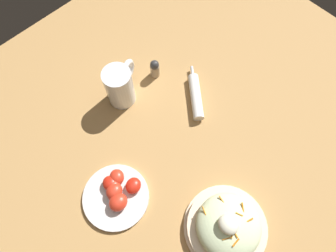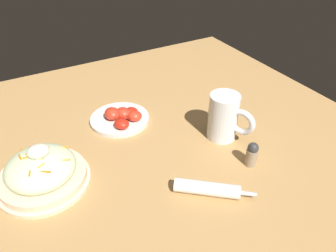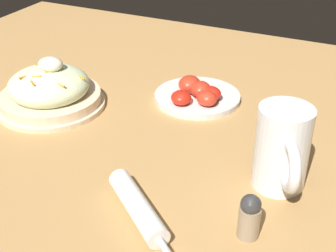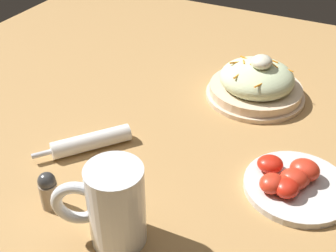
{
  "view_description": "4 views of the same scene",
  "coord_description": "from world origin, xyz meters",
  "px_view_note": "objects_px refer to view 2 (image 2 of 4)",
  "views": [
    {
      "loc": [
        0.15,
        -0.26,
        0.81
      ],
      "look_at": [
        -0.08,
        -0.04,
        0.07
      ],
      "focal_mm": 31.32,
      "sensor_mm": 36.0,
      "label": 1
    },
    {
      "loc": [
        0.22,
        0.52,
        0.56
      ],
      "look_at": [
        -0.11,
        -0.07,
        0.08
      ],
      "focal_mm": 34.52,
      "sensor_mm": 36.0,
      "label": 2
    },
    {
      "loc": [
        -0.37,
        0.57,
        0.46
      ],
      "look_at": [
        -0.09,
        -0.02,
        0.07
      ],
      "focal_mm": 51.22,
      "sensor_mm": 36.0,
      "label": 3
    },
    {
      "loc": [
        -0.64,
        -0.32,
        0.52
      ],
      "look_at": [
        -0.08,
        -0.04,
        0.08
      ],
      "focal_mm": 47.59,
      "sensor_mm": 36.0,
      "label": 4
    }
  ],
  "objects_px": {
    "beer_mug": "(224,119)",
    "tomato_plate": "(122,117)",
    "napkin_roll": "(208,189)",
    "salad_plate": "(42,172)",
    "salt_shaker": "(252,154)"
  },
  "relations": [
    {
      "from": "salad_plate",
      "to": "tomato_plate",
      "type": "distance_m",
      "value": 0.3
    },
    {
      "from": "beer_mug",
      "to": "napkin_roll",
      "type": "distance_m",
      "value": 0.23
    },
    {
      "from": "beer_mug",
      "to": "napkin_roll",
      "type": "xyz_separation_m",
      "value": [
        0.16,
        0.16,
        -0.04
      ]
    },
    {
      "from": "tomato_plate",
      "to": "napkin_roll",
      "type": "bearing_deg",
      "value": 99.15
    },
    {
      "from": "napkin_roll",
      "to": "tomato_plate",
      "type": "bearing_deg",
      "value": -80.85
    },
    {
      "from": "salt_shaker",
      "to": "napkin_roll",
      "type": "bearing_deg",
      "value": 10.77
    },
    {
      "from": "salad_plate",
      "to": "salt_shaker",
      "type": "bearing_deg",
      "value": 158.12
    },
    {
      "from": "tomato_plate",
      "to": "salt_shaker",
      "type": "distance_m",
      "value": 0.4
    },
    {
      "from": "salad_plate",
      "to": "beer_mug",
      "type": "bearing_deg",
      "value": 172.87
    },
    {
      "from": "beer_mug",
      "to": "tomato_plate",
      "type": "bearing_deg",
      "value": -43.31
    },
    {
      "from": "napkin_roll",
      "to": "salt_shaker",
      "type": "xyz_separation_m",
      "value": [
        -0.15,
        -0.03,
        0.02
      ]
    },
    {
      "from": "napkin_roll",
      "to": "beer_mug",
      "type": "bearing_deg",
      "value": -135.48
    },
    {
      "from": "tomato_plate",
      "to": "salt_shaker",
      "type": "xyz_separation_m",
      "value": [
        -0.21,
        0.34,
        0.02
      ]
    },
    {
      "from": "salt_shaker",
      "to": "salad_plate",
      "type": "bearing_deg",
      "value": -21.88
    },
    {
      "from": "beer_mug",
      "to": "tomato_plate",
      "type": "distance_m",
      "value": 0.31
    }
  ]
}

